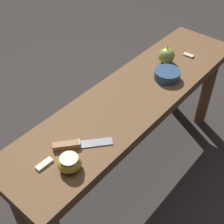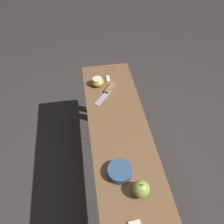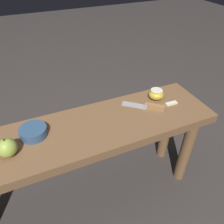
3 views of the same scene
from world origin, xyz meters
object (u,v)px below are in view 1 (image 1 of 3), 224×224
(bowl, at_px, (167,75))
(apple_whole, at_px, (167,56))
(wooden_bench, at_px, (133,111))
(knife, at_px, (74,144))
(apple_cut, at_px, (70,163))

(bowl, bearing_deg, apple_whole, 35.14)
(wooden_bench, relative_size, apple_whole, 15.12)
(apple_whole, bearing_deg, knife, -176.30)
(knife, distance_m, apple_whole, 0.60)
(wooden_bench, distance_m, apple_whole, 0.29)
(wooden_bench, height_order, apple_cut, apple_cut)
(knife, height_order, apple_cut, apple_cut)
(wooden_bench, xyz_separation_m, bowl, (0.17, -0.04, 0.11))
(apple_cut, bearing_deg, bowl, 2.72)
(apple_whole, bearing_deg, bowl, -144.86)
(apple_cut, bearing_deg, wooden_bench, 9.56)
(wooden_bench, xyz_separation_m, apple_whole, (0.26, 0.03, 0.13))
(knife, relative_size, apple_whole, 2.14)
(knife, bearing_deg, apple_whole, 43.96)
(knife, xyz_separation_m, apple_cut, (-0.07, -0.05, 0.02))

